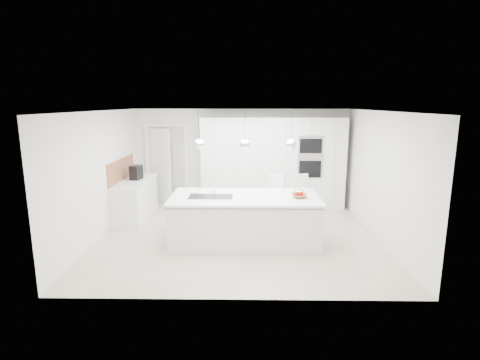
{
  "coord_description": "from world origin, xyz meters",
  "views": [
    {
      "loc": [
        0.12,
        -7.2,
        2.66
      ],
      "look_at": [
        0.0,
        0.3,
        1.1
      ],
      "focal_mm": 28.0,
      "sensor_mm": 36.0,
      "label": 1
    }
  ],
  "objects_px": {
    "island_base": "(245,220)",
    "fruit_bowl": "(299,196)",
    "bar_stool_left": "(276,201)",
    "bar_stool_right": "(301,201)",
    "espresso_machine": "(136,172)"
  },
  "relations": [
    {
      "from": "fruit_bowl",
      "to": "espresso_machine",
      "type": "relative_size",
      "value": 0.9
    },
    {
      "from": "island_base",
      "to": "espresso_machine",
      "type": "height_order",
      "value": "espresso_machine"
    },
    {
      "from": "island_base",
      "to": "bar_stool_left",
      "type": "xyz_separation_m",
      "value": [
        0.69,
        0.99,
        0.13
      ]
    },
    {
      "from": "island_base",
      "to": "fruit_bowl",
      "type": "relative_size",
      "value": 9.38
    },
    {
      "from": "espresso_machine",
      "to": "bar_stool_left",
      "type": "distance_m",
      "value": 3.31
    },
    {
      "from": "island_base",
      "to": "espresso_machine",
      "type": "xyz_separation_m",
      "value": [
        -2.53,
        1.6,
        0.64
      ]
    },
    {
      "from": "bar_stool_right",
      "to": "espresso_machine",
      "type": "bearing_deg",
      "value": 150.86
    },
    {
      "from": "island_base",
      "to": "fruit_bowl",
      "type": "bearing_deg",
      "value": -2.7
    },
    {
      "from": "bar_stool_left",
      "to": "fruit_bowl",
      "type": "bearing_deg",
      "value": -48.61
    },
    {
      "from": "fruit_bowl",
      "to": "bar_stool_right",
      "type": "xyz_separation_m",
      "value": [
        0.19,
        1.07,
        -0.38
      ]
    },
    {
      "from": "fruit_bowl",
      "to": "espresso_machine",
      "type": "xyz_separation_m",
      "value": [
        -3.56,
        1.65,
        0.13
      ]
    },
    {
      "from": "bar_stool_left",
      "to": "bar_stool_right",
      "type": "distance_m",
      "value": 0.54
    },
    {
      "from": "espresso_machine",
      "to": "bar_stool_left",
      "type": "relative_size",
      "value": 0.3
    },
    {
      "from": "island_base",
      "to": "fruit_bowl",
      "type": "height_order",
      "value": "fruit_bowl"
    },
    {
      "from": "espresso_machine",
      "to": "bar_stool_right",
      "type": "bearing_deg",
      "value": 2.99
    }
  ]
}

